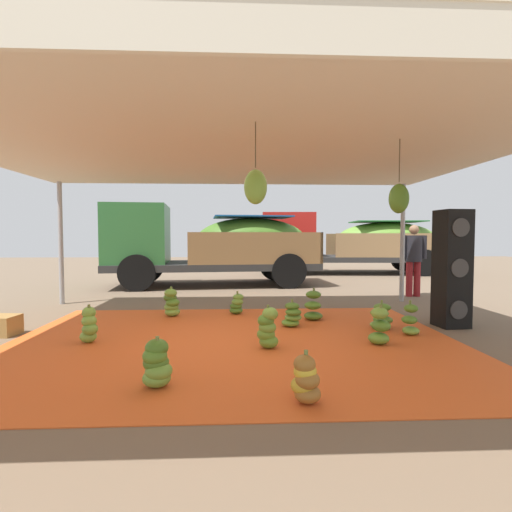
{
  "coord_description": "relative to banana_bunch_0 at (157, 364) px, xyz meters",
  "views": [
    {
      "loc": [
        0.05,
        -5.48,
        1.48
      ],
      "look_at": [
        0.44,
        2.84,
        1.07
      ],
      "focal_mm": 27.65,
      "sensor_mm": 36.0,
      "label": 1
    }
  ],
  "objects": [
    {
      "name": "ground_plane",
      "position": [
        0.74,
        4.65,
        -0.23
      ],
      "size": [
        40.0,
        40.0,
        0.0
      ],
      "primitive_type": "plane",
      "color": "brown"
    },
    {
      "name": "cargo_truck_main",
      "position": [
        -0.05,
        8.16,
        1.04
      ],
      "size": [
        6.35,
        2.87,
        2.4
      ],
      "color": "#2D2D2D",
      "rests_on": "ground"
    },
    {
      "name": "cargo_truck_far",
      "position": [
        5.27,
        11.85,
        1.05
      ],
      "size": [
        7.36,
        3.0,
        2.4
      ],
      "color": "#2D2D2D",
      "rests_on": "ground"
    },
    {
      "name": "banana_bunch_3",
      "position": [
        -1.26,
        1.66,
        0.01
      ],
      "size": [
        0.32,
        0.32,
        0.54
      ],
      "color": "#75A83D",
      "rests_on": "tarp_orange"
    },
    {
      "name": "banana_bunch_1",
      "position": [
        0.78,
        3.61,
        -0.04
      ],
      "size": [
        0.35,
        0.35,
        0.43
      ],
      "color": "#477523",
      "rests_on": "tarp_orange"
    },
    {
      "name": "banana_bunch_7",
      "position": [
        1.68,
        2.51,
        -0.04
      ],
      "size": [
        0.4,
        0.39,
        0.45
      ],
      "color": "#60932D",
      "rests_on": "tarp_orange"
    },
    {
      "name": "tarp_orange",
      "position": [
        0.74,
        1.65,
        -0.23
      ],
      "size": [
        6.3,
        4.89,
        0.01
      ],
      "primitive_type": "cube",
      "color": "#E05B23",
      "rests_on": "ground"
    },
    {
      "name": "banana_bunch_5",
      "position": [
        -0.42,
        3.43,
        0.02
      ],
      "size": [
        0.39,
        0.41,
        0.56
      ],
      "color": "#75A83D",
      "rests_on": "tarp_orange"
    },
    {
      "name": "speaker_stack",
      "position": [
        4.29,
        2.42,
        0.72
      ],
      "size": [
        0.5,
        0.49,
        1.91
      ],
      "color": "black",
      "rests_on": "ground"
    },
    {
      "name": "banana_bunch_4",
      "position": [
        1.39,
        -0.44,
        -0.02
      ],
      "size": [
        0.31,
        0.33,
        0.47
      ],
      "color": "#996628",
      "rests_on": "tarp_orange"
    },
    {
      "name": "banana_bunch_0",
      "position": [
        0.0,
        0.0,
        0.0
      ],
      "size": [
        0.38,
        0.38,
        0.5
      ],
      "color": "#6B9E38",
      "rests_on": "tarp_orange"
    },
    {
      "name": "banana_bunch_6",
      "position": [
        3.37,
        1.87,
        -0.01
      ],
      "size": [
        0.34,
        0.33,
        0.52
      ],
      "color": "#75A83D",
      "rests_on": "tarp_orange"
    },
    {
      "name": "worker_0",
      "position": [
        5.13,
        5.67,
        0.8
      ],
      "size": [
        0.65,
        0.39,
        1.76
      ],
      "color": "maroon",
      "rests_on": "ground"
    },
    {
      "name": "banana_bunch_9",
      "position": [
        2.13,
        3.02,
        0.01
      ],
      "size": [
        0.46,
        0.46,
        0.56
      ],
      "color": "#477523",
      "rests_on": "tarp_orange"
    },
    {
      "name": "tent_canopy",
      "position": [
        0.75,
        1.55,
        2.41
      ],
      "size": [
        8.0,
        7.0,
        2.72
      ],
      "color": "#9EA0A5",
      "rests_on": "ground"
    },
    {
      "name": "banana_bunch_10",
      "position": [
        1.19,
        1.29,
        0.03
      ],
      "size": [
        0.35,
        0.34,
        0.58
      ],
      "color": "#60932D",
      "rests_on": "tarp_orange"
    },
    {
      "name": "banana_bunch_8",
      "position": [
        2.73,
        1.4,
        0.01
      ],
      "size": [
        0.39,
        0.39,
        0.55
      ],
      "color": "#60932D",
      "rests_on": "tarp_orange"
    },
    {
      "name": "banana_bunch_2",
      "position": [
        3.07,
        2.28,
        -0.03
      ],
      "size": [
        0.41,
        0.45,
        0.46
      ],
      "color": "#75A83D",
      "rests_on": "tarp_orange"
    }
  ]
}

